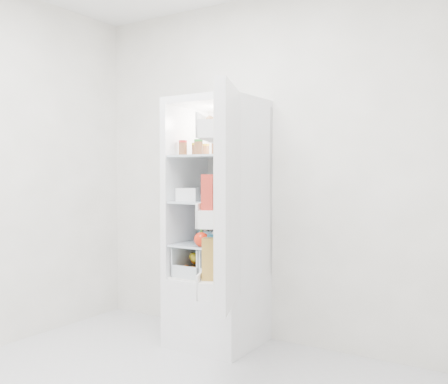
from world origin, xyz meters
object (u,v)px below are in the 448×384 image
Objects in this scene: mushroom_bowl at (207,235)px; fridge_door at (224,201)px; refrigerator at (221,253)px; red_cabbage at (227,232)px.

fridge_door is (0.58, -0.67, 0.31)m from mushroom_bowl.
mushroom_bowl is (-0.17, 0.06, 0.12)m from refrigerator.
mushroom_bowl is at bearing 160.21° from refrigerator.
fridge_door is (0.36, -0.61, 0.27)m from red_cabbage.
refrigerator is at bearing 174.79° from red_cabbage.
refrigerator is at bearing -19.79° from mushroom_bowl.
refrigerator is 1.38× the size of fridge_door.
mushroom_bowl is at bearing 163.91° from red_cabbage.
red_cabbage is 0.24m from mushroom_bowl.
refrigerator is 12.29× the size of mushroom_bowl.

